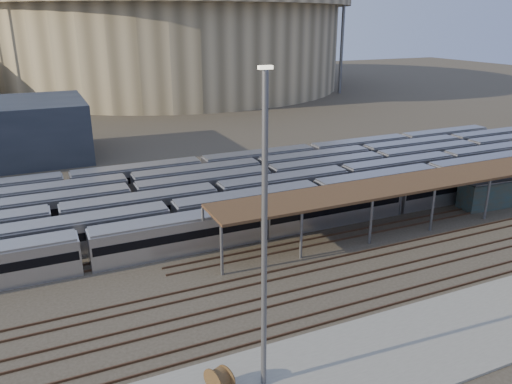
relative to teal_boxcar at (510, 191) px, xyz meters
name	(u,v)px	position (x,y,z in m)	size (l,w,h in m)	color
ground	(302,264)	(-33.60, -4.00, -1.76)	(420.00, 420.00, 0.00)	#383026
apron	(344,368)	(-38.60, -19.00, -1.66)	(50.00, 9.00, 0.20)	gray
subway_trains	(231,192)	(-33.89, 14.50, 0.04)	(128.65, 23.90, 3.60)	#BAB9BF
inspection_shed	(446,178)	(-11.60, 0.00, 3.23)	(60.30, 6.00, 5.30)	#5E5E63
empty_tracks	(329,287)	(-33.60, -9.00, -1.67)	(170.00, 9.62, 0.18)	#4C3323
stadium	(170,38)	(-8.60, 136.00, 14.72)	(124.00, 124.00, 32.50)	tan
floodlight_2	(343,27)	(36.40, 96.00, 18.89)	(4.00, 1.00, 38.40)	#5E5E63
floodlight_3	(58,26)	(-43.60, 156.00, 18.89)	(4.00, 1.00, 38.40)	#5E5E63
teal_boxcar	(510,191)	(0.00, 0.00, 0.00)	(15.04, 2.91, 3.51)	#1B3B43
cable_reel_east	(219,379)	(-47.36, -17.52, -0.71)	(1.69, 1.69, 0.94)	brown
yard_light_pole	(264,241)	(-44.46, -18.13, 8.88)	(0.80, 0.36, 20.69)	#5E5E63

